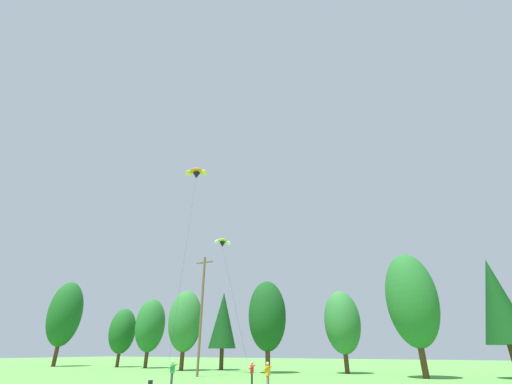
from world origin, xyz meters
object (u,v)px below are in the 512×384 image
(kite_flyer_near, at_px, (172,371))
(kite_flyer_far, at_px, (268,373))
(utility_pole, at_px, (201,310))
(backpack, at_px, (150,383))
(parafoil_kite_mid_lime_white, at_px, (223,243))
(parafoil_kite_high_orange, at_px, (196,173))
(kite_flyer_mid, at_px, (252,371))

(kite_flyer_near, height_order, kite_flyer_far, same)
(utility_pole, xyz_separation_m, kite_flyer_near, (3.73, -8.43, -5.36))
(kite_flyer_near, xyz_separation_m, backpack, (-0.95, -1.22, -0.80))
(kite_flyer_near, bearing_deg, parafoil_kite_mid_lime_white, 107.22)
(parafoil_kite_mid_lime_white, height_order, backpack, parafoil_kite_mid_lime_white)
(utility_pole, height_order, kite_flyer_far, utility_pole)
(parafoil_kite_mid_lime_white, bearing_deg, backpack, -78.15)
(parafoil_kite_high_orange, xyz_separation_m, parafoil_kite_mid_lime_white, (4.04, 1.41, -10.42))
(utility_pole, relative_size, parafoil_kite_mid_lime_white, 0.88)
(kite_flyer_near, relative_size, kite_flyer_mid, 1.00)
(parafoil_kite_mid_lime_white, bearing_deg, kite_flyer_far, -44.76)
(kite_flyer_near, distance_m, backpack, 1.74)
(kite_flyer_mid, xyz_separation_m, kite_flyer_far, (1.83, -1.17, 0.00))
(parafoil_kite_mid_lime_white, bearing_deg, kite_flyer_mid, -46.61)
(utility_pole, distance_m, kite_flyer_near, 10.66)
(parafoil_kite_high_orange, bearing_deg, utility_pole, -28.76)
(kite_flyer_far, height_order, parafoil_kite_mid_lime_white, parafoil_kite_mid_lime_white)
(utility_pole, bearing_deg, parafoil_kite_high_orange, 151.24)
(kite_flyer_far, height_order, parafoil_kite_high_orange, parafoil_kite_high_orange)
(kite_flyer_near, xyz_separation_m, parafoil_kite_mid_lime_white, (-3.74, 12.06, 13.91))
(utility_pole, bearing_deg, kite_flyer_far, -34.15)
(parafoil_kite_high_orange, bearing_deg, kite_flyer_mid, -32.83)
(kite_flyer_near, relative_size, backpack, 4.23)
(kite_flyer_mid, xyz_separation_m, parafoil_kite_high_orange, (-13.78, 8.89, 24.33))
(kite_flyer_mid, bearing_deg, utility_pole, 145.57)
(utility_pole, xyz_separation_m, kite_flyer_far, (11.56, -7.84, -5.36))
(utility_pole, bearing_deg, backpack, -73.96)
(backpack, bearing_deg, utility_pole, 68.93)
(kite_flyer_mid, relative_size, parafoil_kite_mid_lime_white, 0.12)
(backpack, bearing_deg, parafoil_kite_mid_lime_white, 64.73)
(kite_flyer_mid, distance_m, backpack, 7.60)
(kite_flyer_far, bearing_deg, utility_pole, 145.85)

